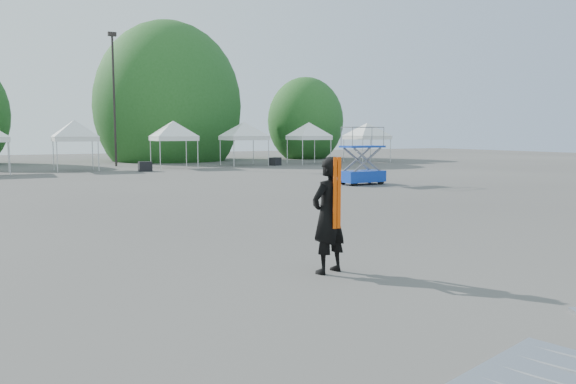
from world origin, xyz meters
name	(u,v)px	position (x,y,z in m)	size (l,w,h in m)	color
ground	(255,246)	(0.00, 0.00, 0.00)	(120.00, 120.00, 0.00)	#474442
light_pole_east	(114,91)	(3.00, 32.00, 5.52)	(0.60, 0.25, 9.80)	black
tree_mid_e	(168,107)	(9.00, 39.00, 4.84)	(5.12, 5.12, 7.79)	#382314
tree_far_e	(305,121)	(22.00, 37.00, 3.63)	(3.84, 3.84, 5.84)	#382314
tent_e	(74,124)	(-0.30, 28.03, 3.06)	(3.80, 3.80, 3.88)	silver
tent_f	(173,125)	(6.26, 28.01, 3.06)	(4.04, 4.04, 3.88)	silver
tent_g	(244,125)	(12.05, 28.91, 3.06)	(4.29, 4.29, 3.88)	silver
tent_h	(309,126)	(17.42, 28.27, 3.06)	(3.92, 3.92, 3.88)	silver
tent_extra_8	(367,126)	(23.21, 28.43, 3.06)	(4.29, 4.29, 3.88)	silver
man	(329,215)	(0.18, -2.74, 1.03)	(0.86, 0.69, 2.06)	black
scissor_lift	(362,156)	(10.62, 11.15, 1.39)	(2.19, 1.18, 2.76)	#0B0C94
crate_mid	(145,166)	(3.58, 25.31, 0.32)	(0.82, 0.64, 0.64)	black
crate_east	(275,161)	(14.04, 27.52, 0.30)	(0.78, 0.61, 0.61)	black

